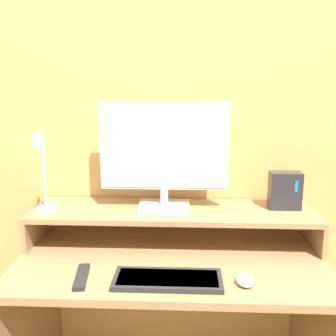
# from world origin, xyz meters

# --- Properties ---
(wall_back) EXTENTS (6.00, 0.05, 2.50)m
(wall_back) POSITION_xyz_m (0.00, 0.69, 1.25)
(wall_back) COLOR #E5AD60
(wall_back) RESTS_ON ground_plane
(desk) EXTENTS (1.25, 0.66, 0.73)m
(desk) POSITION_xyz_m (0.00, 0.33, 0.52)
(desk) COLOR #A87F51
(desk) RESTS_ON ground_plane
(monitor_shelf) EXTENTS (1.25, 0.32, 0.15)m
(monitor_shelf) POSITION_xyz_m (0.00, 0.50, 0.86)
(monitor_shelf) COLOR #A87F51
(monitor_shelf) RESTS_ON desk
(monitor) EXTENTS (0.56, 0.16, 0.47)m
(monitor) POSITION_xyz_m (-0.04, 0.51, 1.13)
(monitor) COLOR #BCBCC1
(monitor) RESTS_ON monitor_shelf
(desk_lamp) EXTENTS (0.10, 0.20, 0.35)m
(desk_lamp) POSITION_xyz_m (-0.54, 0.41, 1.06)
(desk_lamp) COLOR silver
(desk_lamp) RESTS_ON monitor_shelf
(router_dock) EXTENTS (0.14, 0.08, 0.16)m
(router_dock) POSITION_xyz_m (0.49, 0.53, 0.97)
(router_dock) COLOR #28282D
(router_dock) RESTS_ON monitor_shelf
(keyboard) EXTENTS (0.39, 0.16, 0.02)m
(keyboard) POSITION_xyz_m (-0.01, 0.13, 0.74)
(keyboard) COLOR #282828
(keyboard) RESTS_ON desk
(mouse) EXTENTS (0.07, 0.09, 0.03)m
(mouse) POSITION_xyz_m (0.27, 0.13, 0.75)
(mouse) COLOR white
(mouse) RESTS_ON desk
(remote_control) EXTENTS (0.07, 0.19, 0.02)m
(remote_control) POSITION_xyz_m (-0.32, 0.14, 0.74)
(remote_control) COLOR black
(remote_control) RESTS_ON desk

